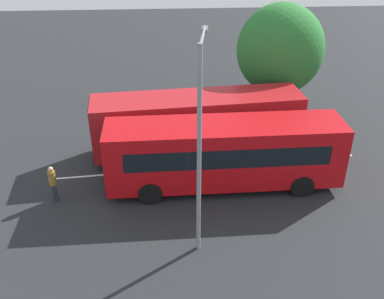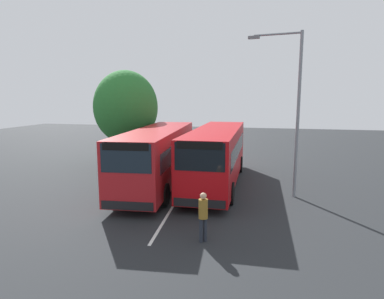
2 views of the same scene
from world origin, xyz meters
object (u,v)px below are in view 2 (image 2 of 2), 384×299
object	(u,v)px
pedestrian	(203,213)
depot_tree	(126,107)
bus_far_left	(158,155)
bus_center_left	(217,154)
street_lamp	(293,104)

from	to	relation	value
pedestrian	depot_tree	world-z (taller)	depot_tree
bus_far_left	depot_tree	xyz separation A→B (m)	(-5.12, -4.13, 2.46)
bus_far_left	depot_tree	bearing A→B (deg)	-146.14
bus_center_left	pedestrian	xyz separation A→B (m)	(7.63, 0.70, -0.74)
bus_far_left	pedestrian	world-z (taller)	bus_far_left
street_lamp	depot_tree	distance (m)	12.56
bus_far_left	street_lamp	size ratio (longest dim) A/B	1.35
street_lamp	bus_far_left	bearing A→B (deg)	5.10
bus_far_left	depot_tree	world-z (taller)	depot_tree
pedestrian	bus_far_left	bearing A→B (deg)	-8.38
bus_far_left	bus_center_left	size ratio (longest dim) A/B	1.01
bus_far_left	depot_tree	size ratio (longest dim) A/B	1.58
bus_far_left	pedestrian	xyz separation A→B (m)	(6.64, 3.88, -0.74)
pedestrian	depot_tree	size ratio (longest dim) A/B	0.25
bus_center_left	depot_tree	distance (m)	8.76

